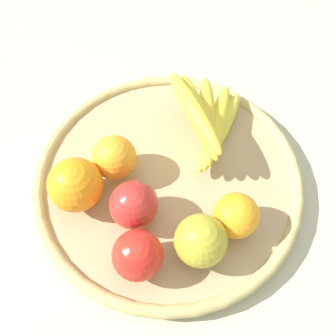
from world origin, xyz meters
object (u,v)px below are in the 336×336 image
at_px(apple_2, 134,205).
at_px(orange_1, 75,185).
at_px(apple_0, 201,241).
at_px(orange_0, 114,157).
at_px(orange_2, 236,216).
at_px(apple_1, 138,255).
at_px(banana_bunch, 207,120).

distance_m(apple_2, orange_1, 0.09).
bearing_deg(apple_0, apple_2, 106.20).
height_order(orange_0, orange_2, orange_0).
bearing_deg(apple_2, orange_0, 68.79).
bearing_deg(orange_2, orange_1, 125.17).
bearing_deg(orange_0, apple_2, -111.21).
bearing_deg(orange_1, apple_1, -91.26).
distance_m(apple_1, apple_0, 0.09).
bearing_deg(apple_1, orange_1, 88.74).
relative_size(orange_2, banana_bunch, 0.37).
xyz_separation_m(orange_1, apple_0, (0.07, -0.19, -0.00)).
distance_m(orange_0, orange_1, 0.08).
xyz_separation_m(apple_2, orange_1, (-0.04, 0.08, 0.01)).
bearing_deg(apple_0, orange_0, 89.59).
height_order(orange_0, apple_2, apple_2).
xyz_separation_m(orange_2, apple_0, (-0.07, 0.01, 0.00)).
relative_size(banana_bunch, apple_0, 2.39).
bearing_deg(orange_0, orange_1, -179.61).
bearing_deg(apple_1, apple_0, -31.01).
bearing_deg(apple_2, banana_bunch, 8.92).
relative_size(apple_2, apple_1, 1.01).
bearing_deg(apple_1, banana_bunch, 21.06).
distance_m(apple_1, orange_1, 0.14).
bearing_deg(banana_bunch, orange_1, 167.03).
bearing_deg(orange_0, orange_2, -71.96).
xyz_separation_m(banana_bunch, apple_0, (-0.16, -0.14, -0.00)).
distance_m(orange_0, apple_2, 0.09).
height_order(apple_1, apple_0, apple_0).
relative_size(banana_bunch, apple_1, 2.53).
relative_size(orange_2, apple_2, 0.93).
bearing_deg(apple_0, orange_2, -7.34).
relative_size(orange_2, apple_0, 0.89).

